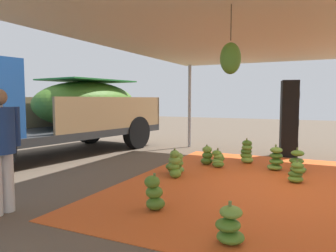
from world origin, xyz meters
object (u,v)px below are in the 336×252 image
at_px(banana_bunch_4, 247,152).
at_px(cargo_truck_main, 49,109).
at_px(banana_bunch_5, 207,156).
at_px(banana_bunch_9, 218,159).
at_px(banana_bunch_8, 175,164).
at_px(banana_bunch_11, 154,194).
at_px(banana_bunch_14, 230,226).
at_px(speaker_stack, 289,118).
at_px(banana_bunch_7, 297,173).
at_px(worker_1, 0,142).
at_px(banana_bunch_0, 276,159).
at_px(banana_bunch_15, 175,165).
at_px(banana_bunch_2, 297,162).

height_order(banana_bunch_4, cargo_truck_main, cargo_truck_main).
height_order(banana_bunch_5, banana_bunch_9, banana_bunch_5).
relative_size(banana_bunch_8, cargo_truck_main, 0.07).
relative_size(banana_bunch_11, banana_bunch_14, 1.13).
distance_m(banana_bunch_5, speaker_stack, 2.77).
bearing_deg(cargo_truck_main, banana_bunch_7, -91.21).
bearing_deg(banana_bunch_4, worker_1, 155.05).
height_order(banana_bunch_7, banana_bunch_11, banana_bunch_11).
distance_m(banana_bunch_0, banana_bunch_14, 3.91).
distance_m(banana_bunch_0, banana_bunch_5, 1.54).
xyz_separation_m(banana_bunch_7, cargo_truck_main, (0.13, 6.21, 1.09)).
bearing_deg(banana_bunch_8, worker_1, 159.20).
relative_size(banana_bunch_7, speaker_stack, 0.21).
xyz_separation_m(banana_bunch_15, worker_1, (-2.79, 1.29, 0.72)).
relative_size(banana_bunch_9, cargo_truck_main, 0.06).
xyz_separation_m(banana_bunch_0, banana_bunch_8, (-1.24, 1.82, -0.02)).
distance_m(banana_bunch_8, speaker_stack, 3.88).
height_order(banana_bunch_11, banana_bunch_14, banana_bunch_11).
relative_size(banana_bunch_14, worker_1, 0.27).
xyz_separation_m(banana_bunch_5, banana_bunch_11, (-3.28, -0.33, 0.02)).
bearing_deg(banana_bunch_9, banana_bunch_15, 159.60).
relative_size(banana_bunch_0, banana_bunch_8, 1.09).
bearing_deg(banana_bunch_8, cargo_truck_main, 83.27).
distance_m(banana_bunch_5, cargo_truck_main, 4.39).
bearing_deg(cargo_truck_main, banana_bunch_0, -82.29).
xyz_separation_m(banana_bunch_11, banana_bunch_14, (-0.58, -1.21, -0.04)).
height_order(banana_bunch_0, banana_bunch_11, banana_bunch_0).
relative_size(banana_bunch_4, worker_1, 0.35).
bearing_deg(worker_1, banana_bunch_7, -45.44).
xyz_separation_m(banana_bunch_7, banana_bunch_9, (0.68, 1.69, 0.00)).
bearing_deg(speaker_stack, banana_bunch_8, 150.05).
distance_m(banana_bunch_9, speaker_stack, 2.75).
xyz_separation_m(banana_bunch_9, speaker_stack, (2.28, -1.29, 0.83)).
distance_m(banana_bunch_0, banana_bunch_11, 3.55).
relative_size(banana_bunch_5, cargo_truck_main, 0.07).
xyz_separation_m(banana_bunch_2, banana_bunch_11, (-3.35, 1.64, 0.01)).
relative_size(banana_bunch_4, banana_bunch_9, 1.38).
bearing_deg(banana_bunch_14, banana_bunch_15, 35.65).
relative_size(banana_bunch_9, worker_1, 0.26).
xyz_separation_m(banana_bunch_4, speaker_stack, (1.52, -0.81, 0.75)).
bearing_deg(banana_bunch_7, banana_bunch_11, 145.24).
bearing_deg(banana_bunch_9, speaker_stack, -29.56).
bearing_deg(banana_bunch_4, banana_bunch_0, -125.96).
height_order(banana_bunch_2, banana_bunch_11, banana_bunch_2).
relative_size(banana_bunch_11, cargo_truck_main, 0.07).
xyz_separation_m(banana_bunch_2, banana_bunch_15, (-1.54, 2.13, 0.04)).
bearing_deg(cargo_truck_main, banana_bunch_5, -80.22).
distance_m(banana_bunch_15, worker_1, 3.16).
xyz_separation_m(banana_bunch_14, speaker_stack, (5.96, -0.07, 0.83)).
height_order(banana_bunch_4, banana_bunch_11, banana_bunch_4).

